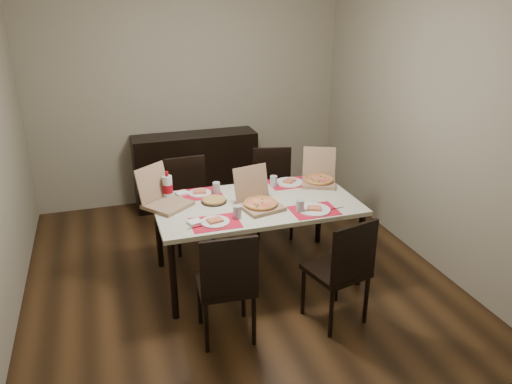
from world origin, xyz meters
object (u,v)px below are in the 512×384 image
(chair_far_right, at_px, (273,188))
(pizza_box_center, at_px, (259,201))
(dining_table, at_px, (256,209))
(chair_far_left, at_px, (189,199))
(soda_bottle, at_px, (168,188))
(chair_near_right, at_px, (342,268))
(sideboard, at_px, (196,169))
(dip_bowl, at_px, (255,194))
(chair_near_left, at_px, (227,282))

(chair_far_right, height_order, pizza_box_center, pizza_box_center)
(dining_table, relative_size, chair_far_left, 1.94)
(soda_bottle, bearing_deg, chair_near_right, -46.28)
(sideboard, relative_size, dip_bowl, 14.43)
(dining_table, height_order, dip_bowl, dip_bowl)
(soda_bottle, bearing_deg, chair_far_left, 62.16)
(chair_far_left, distance_m, soda_bottle, 0.69)
(chair_far_right, height_order, dip_bowl, chair_far_right)
(sideboard, height_order, chair_near_left, chair_near_left)
(chair_near_left, relative_size, chair_near_right, 1.00)
(chair_near_right, height_order, pizza_box_center, pizza_box_center)
(chair_near_right, xyz_separation_m, pizza_box_center, (-0.43, 0.80, 0.29))
(chair_far_right, bearing_deg, chair_near_right, -91.65)
(chair_near_right, bearing_deg, pizza_box_center, 118.07)
(dining_table, xyz_separation_m, chair_far_left, (-0.47, 0.82, -0.17))
(soda_bottle, bearing_deg, dining_table, -22.28)
(chair_near_left, height_order, soda_bottle, soda_bottle)
(dip_bowl, relative_size, soda_bottle, 0.38)
(pizza_box_center, height_order, dip_bowl, pizza_box_center)
(chair_near_left, relative_size, chair_far_right, 1.00)
(sideboard, xyz_separation_m, chair_far_left, (-0.28, -1.06, 0.06))
(chair_near_right, xyz_separation_m, soda_bottle, (-1.16, 1.21, 0.35))
(chair_near_left, xyz_separation_m, chair_far_left, (0.03, 1.66, 0.00))
(sideboard, distance_m, dip_bowl, 1.77)
(chair_far_right, xyz_separation_m, pizza_box_center, (-0.48, -0.97, 0.29))
(dining_table, relative_size, chair_near_left, 1.94)
(pizza_box_center, bearing_deg, chair_far_left, 116.12)
(chair_near_right, bearing_deg, sideboard, 102.20)
(chair_near_right, distance_m, chair_far_right, 1.77)
(chair_far_left, bearing_deg, soda_bottle, -117.84)
(dining_table, distance_m, chair_near_right, 1.02)
(dip_bowl, height_order, soda_bottle, soda_bottle)
(chair_near_left, xyz_separation_m, dip_bowl, (0.54, 1.00, 0.25))
(sideboard, distance_m, soda_bottle, 1.72)
(pizza_box_center, height_order, soda_bottle, pizza_box_center)
(sideboard, relative_size, pizza_box_center, 3.45)
(chair_far_right, xyz_separation_m, soda_bottle, (-1.21, -0.56, 0.35))
(chair_far_right, bearing_deg, pizza_box_center, -116.22)
(chair_near_right, relative_size, chair_far_left, 1.00)
(chair_near_left, bearing_deg, dining_table, 59.41)
(chair_near_left, relative_size, pizza_box_center, 2.14)
(dining_table, relative_size, chair_far_right, 1.94)
(sideboard, relative_size, dining_table, 0.83)
(sideboard, distance_m, chair_far_left, 1.10)
(dining_table, distance_m, chair_near_left, 0.99)
(chair_far_left, height_order, dip_bowl, chair_far_left)
(sideboard, xyz_separation_m, soda_bottle, (-0.56, -1.58, 0.42))
(sideboard, xyz_separation_m, dining_table, (0.18, -1.88, 0.23))
(sideboard, height_order, chair_near_right, chair_near_right)
(sideboard, bearing_deg, dip_bowl, -82.46)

